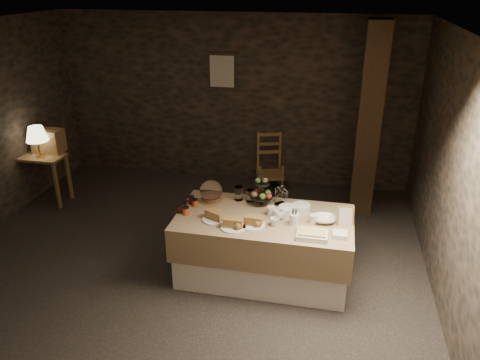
% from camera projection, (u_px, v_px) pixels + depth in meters
% --- Properties ---
extents(ground_plane, '(5.50, 5.00, 0.01)m').
position_uv_depth(ground_plane, '(186.00, 260.00, 5.53)').
color(ground_plane, black).
rests_on(ground_plane, ground).
extents(room_shell, '(5.52, 5.02, 2.60)m').
position_uv_depth(room_shell, '(180.00, 134.00, 4.90)').
color(room_shell, black).
rests_on(room_shell, ground).
extents(buffet_table, '(1.86, 0.99, 0.74)m').
position_uv_depth(buffet_table, '(264.00, 242.00, 5.08)').
color(buffet_table, white).
rests_on(buffet_table, ground_plane).
extents(console_table, '(0.67, 0.38, 0.72)m').
position_uv_depth(console_table, '(41.00, 164.00, 6.71)').
color(console_table, olive).
rests_on(console_table, ground_plane).
extents(table_lamp, '(0.30, 0.30, 0.45)m').
position_uv_depth(table_lamp, '(36.00, 134.00, 6.47)').
color(table_lamp, tan).
rests_on(table_lamp, console_table).
extents(wine_rack, '(0.42, 0.26, 0.34)m').
position_uv_depth(wine_rack, '(48.00, 141.00, 6.74)').
color(wine_rack, olive).
rests_on(wine_rack, console_table).
extents(chair, '(0.49, 0.48, 0.67)m').
position_uv_depth(chair, '(271.00, 163.00, 7.31)').
color(chair, olive).
rests_on(chair, ground_plane).
extents(timber_column, '(0.30, 0.30, 2.60)m').
position_uv_depth(timber_column, '(369.00, 122.00, 6.19)').
color(timber_column, black).
rests_on(timber_column, ground_plane).
extents(framed_picture, '(0.45, 0.04, 0.55)m').
position_uv_depth(framed_picture, '(222.00, 71.00, 7.05)').
color(framed_picture, '#302518').
rests_on(framed_picture, room_shell).
extents(plate_stack_a, '(0.19, 0.19, 0.10)m').
position_uv_depth(plate_stack_a, '(287.00, 211.00, 4.97)').
color(plate_stack_a, white).
rests_on(plate_stack_a, buffet_table).
extents(plate_stack_b, '(0.20, 0.20, 0.08)m').
position_uv_depth(plate_stack_b, '(301.00, 208.00, 5.04)').
color(plate_stack_b, white).
rests_on(plate_stack_b, buffet_table).
extents(cutlery_holder, '(0.10, 0.10, 0.12)m').
position_uv_depth(cutlery_holder, '(294.00, 219.00, 4.78)').
color(cutlery_holder, white).
rests_on(cutlery_holder, buffet_table).
extents(cup_a, '(0.15, 0.15, 0.10)m').
position_uv_depth(cup_a, '(279.00, 214.00, 4.90)').
color(cup_a, white).
rests_on(cup_a, buffet_table).
extents(cup_b, '(0.12, 0.12, 0.09)m').
position_uv_depth(cup_b, '(274.00, 222.00, 4.76)').
color(cup_b, white).
rests_on(cup_b, buffet_table).
extents(mug_c, '(0.09, 0.09, 0.09)m').
position_uv_depth(mug_c, '(271.00, 211.00, 4.97)').
color(mug_c, white).
rests_on(mug_c, buffet_table).
extents(mug_d, '(0.08, 0.08, 0.09)m').
position_uv_depth(mug_d, '(313.00, 219.00, 4.81)').
color(mug_d, white).
rests_on(mug_d, buffet_table).
extents(bowl, '(0.26, 0.26, 0.05)m').
position_uv_depth(bowl, '(324.00, 219.00, 4.84)').
color(bowl, white).
rests_on(bowl, buffet_table).
extents(cake_dome, '(0.26, 0.26, 0.26)m').
position_uv_depth(cake_dome, '(211.00, 192.00, 5.26)').
color(cake_dome, olive).
rests_on(cake_dome, buffet_table).
extents(fruit_stand, '(0.26, 0.26, 0.37)m').
position_uv_depth(fruit_stand, '(262.00, 193.00, 5.15)').
color(fruit_stand, black).
rests_on(fruit_stand, buffet_table).
extents(bread_platter_left, '(0.26, 0.26, 0.11)m').
position_uv_depth(bread_platter_left, '(215.00, 216.00, 4.87)').
color(bread_platter_left, white).
rests_on(bread_platter_left, buffet_table).
extents(bread_platter_center, '(0.26, 0.26, 0.11)m').
position_uv_depth(bread_platter_center, '(233.00, 224.00, 4.72)').
color(bread_platter_center, white).
rests_on(bread_platter_center, buffet_table).
extents(bread_platter_right, '(0.26, 0.26, 0.11)m').
position_uv_depth(bread_platter_right, '(252.00, 222.00, 4.77)').
color(bread_platter_right, white).
rests_on(bread_platter_right, buffet_table).
extents(jam_jars, '(0.18, 0.32, 0.07)m').
position_uv_depth(jam_jars, '(188.00, 206.00, 5.10)').
color(jam_jars, '#511212').
rests_on(jam_jars, buffet_table).
extents(tart_dish, '(0.30, 0.22, 0.07)m').
position_uv_depth(tart_dish, '(312.00, 234.00, 4.55)').
color(tart_dish, white).
rests_on(tart_dish, buffet_table).
extents(square_dish, '(0.14, 0.14, 0.04)m').
position_uv_depth(square_dish, '(340.00, 234.00, 4.57)').
color(square_dish, white).
rests_on(square_dish, buffet_table).
extents(menu_frame, '(0.18, 0.10, 0.22)m').
position_uv_depth(menu_frame, '(346.00, 216.00, 4.77)').
color(menu_frame, olive).
rests_on(menu_frame, buffet_table).
extents(storage_jar_a, '(0.10, 0.10, 0.16)m').
position_uv_depth(storage_jar_a, '(239.00, 193.00, 5.30)').
color(storage_jar_a, white).
rests_on(storage_jar_a, buffet_table).
extents(storage_jar_b, '(0.09, 0.09, 0.14)m').
position_uv_depth(storage_jar_b, '(250.00, 196.00, 5.26)').
color(storage_jar_b, white).
rests_on(storage_jar_b, buffet_table).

